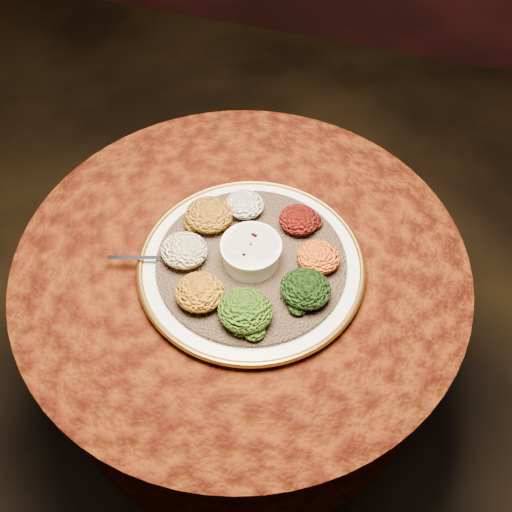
% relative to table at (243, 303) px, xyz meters
% --- Properties ---
extents(table, '(0.96, 0.96, 0.73)m').
position_rel_table_xyz_m(table, '(0.00, 0.00, 0.00)').
color(table, black).
rests_on(table, ground).
extents(platter, '(0.47, 0.47, 0.02)m').
position_rel_table_xyz_m(platter, '(0.03, -0.02, 0.19)').
color(platter, white).
rests_on(platter, table).
extents(injera, '(0.51, 0.51, 0.01)m').
position_rel_table_xyz_m(injera, '(0.03, -0.02, 0.20)').
color(injera, brown).
rests_on(injera, platter).
extents(stew_bowl, '(0.12, 0.12, 0.05)m').
position_rel_table_xyz_m(stew_bowl, '(0.03, -0.02, 0.24)').
color(stew_bowl, white).
rests_on(stew_bowl, injera).
extents(spoon, '(0.14, 0.06, 0.01)m').
position_rel_table_xyz_m(spoon, '(-0.14, -0.07, 0.21)').
color(spoon, silver).
rests_on(spoon, injera).
extents(portion_ayib, '(0.08, 0.08, 0.04)m').
position_rel_table_xyz_m(portion_ayib, '(-0.02, 0.10, 0.23)').
color(portion_ayib, silver).
rests_on(portion_ayib, injera).
extents(portion_kitfo, '(0.09, 0.08, 0.04)m').
position_rel_table_xyz_m(portion_kitfo, '(0.10, 0.10, 0.23)').
color(portion_kitfo, black).
rests_on(portion_kitfo, injera).
extents(portion_tikil, '(0.09, 0.08, 0.04)m').
position_rel_table_xyz_m(portion_tikil, '(0.16, 0.01, 0.23)').
color(portion_tikil, '#B9670F').
rests_on(portion_tikil, injera).
extents(portion_gomen, '(0.10, 0.09, 0.05)m').
position_rel_table_xyz_m(portion_gomen, '(0.15, -0.07, 0.23)').
color(portion_gomen, black).
rests_on(portion_gomen, injera).
extents(portion_mixveg, '(0.11, 0.10, 0.05)m').
position_rel_table_xyz_m(portion_mixveg, '(0.06, -0.15, 0.23)').
color(portion_mixveg, '#A73C0A').
rests_on(portion_mixveg, injera).
extents(portion_kik, '(0.10, 0.09, 0.05)m').
position_rel_table_xyz_m(portion_kik, '(-0.04, -0.14, 0.23)').
color(portion_kik, '#C06C11').
rests_on(portion_kik, injera).
extents(portion_timatim, '(0.10, 0.09, 0.05)m').
position_rel_table_xyz_m(portion_timatim, '(-0.10, -0.05, 0.23)').
color(portion_timatim, maroon).
rests_on(portion_timatim, injera).
extents(portion_shiro, '(0.10, 0.10, 0.05)m').
position_rel_table_xyz_m(portion_shiro, '(-0.09, 0.05, 0.23)').
color(portion_shiro, '#A25A13').
rests_on(portion_shiro, injera).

